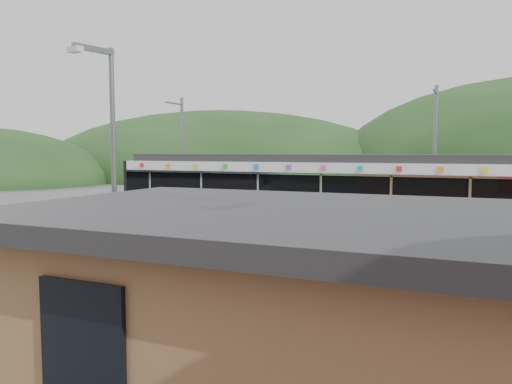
% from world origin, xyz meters
% --- Properties ---
extents(ground, '(120.00, 120.00, 0.00)m').
position_xyz_m(ground, '(0.00, 0.00, 0.00)').
color(ground, '#4C4C4F').
rests_on(ground, ground).
extents(hills, '(146.00, 149.00, 26.00)m').
position_xyz_m(hills, '(6.19, 5.29, 0.00)').
color(hills, '#1E3D19').
rests_on(hills, ground).
extents(platform, '(26.00, 3.20, 0.30)m').
position_xyz_m(platform, '(0.00, 3.30, 0.15)').
color(platform, '#9E9E99').
rests_on(platform, ground).
extents(yellow_line, '(26.00, 0.10, 0.01)m').
position_xyz_m(yellow_line, '(0.00, 2.00, 0.30)').
color(yellow_line, yellow).
rests_on(yellow_line, platform).
extents(train, '(20.44, 3.01, 3.74)m').
position_xyz_m(train, '(2.14, 6.00, 2.06)').
color(train, black).
rests_on(train, ground).
extents(catenary_mast_west, '(0.18, 1.80, 7.00)m').
position_xyz_m(catenary_mast_west, '(-7.00, 8.56, 3.65)').
color(catenary_mast_west, slate).
rests_on(catenary_mast_west, ground).
extents(catenary_mast_east, '(0.18, 1.80, 7.00)m').
position_xyz_m(catenary_mast_east, '(7.00, 8.56, 3.65)').
color(catenary_mast_east, slate).
rests_on(catenary_mast_east, ground).
extents(station_shelter, '(9.20, 6.20, 3.00)m').
position_xyz_m(station_shelter, '(6.00, -9.01, 1.55)').
color(station_shelter, olive).
rests_on(station_shelter, ground).
extents(lamp_post, '(0.38, 1.13, 6.30)m').
position_xyz_m(lamp_post, '(0.95, -7.26, 3.75)').
color(lamp_post, slate).
rests_on(lamp_post, ground).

